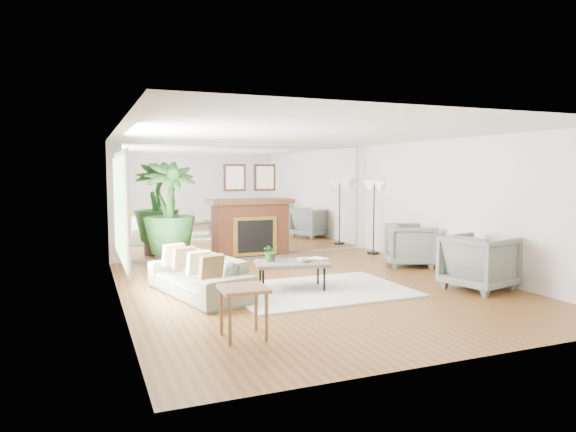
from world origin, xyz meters
name	(u,v)px	position (x,y,z in m)	size (l,w,h in m)	color
ground	(314,287)	(0.00, 0.00, 0.00)	(7.00, 7.00, 0.00)	brown
wall_left	(120,217)	(-2.99, 0.00, 1.25)	(0.02, 7.00, 2.50)	silver
wall_right	(463,206)	(2.99, 0.00, 1.25)	(0.02, 7.00, 2.50)	silver
wall_back	(249,200)	(0.00, 3.49, 1.25)	(6.00, 0.02, 2.50)	silver
mirror_panel	(249,200)	(0.00, 3.47, 1.25)	(5.40, 0.04, 2.40)	silver
window_panel	(120,208)	(-2.96, 0.40, 1.35)	(0.04, 2.40, 1.50)	#B2E09E
fireplace	(252,227)	(0.00, 3.26, 0.66)	(1.85, 0.83, 2.05)	brown
area_rug	(319,290)	(-0.05, -0.27, 0.01)	(2.77, 1.98, 0.03)	white
coffee_table	(292,264)	(-0.42, -0.05, 0.42)	(1.27, 0.92, 0.46)	#5D5249
sofa	(199,276)	(-1.87, 0.15, 0.31)	(2.09, 0.82, 0.61)	gray
armchair_back	(411,245)	(2.60, 1.03, 0.42)	(0.91, 0.93, 0.85)	slate
armchair_front	(479,262)	(2.39, -1.10, 0.44)	(0.94, 0.97, 0.88)	slate
side_table	(243,295)	(-1.82, -2.02, 0.50)	(0.53, 0.53, 0.59)	#98613C
potted_ficus	(170,212)	(-1.91, 2.54, 1.11)	(1.11, 1.11, 2.08)	black
floor_lamp	(374,192)	(2.70, 2.61, 1.43)	(0.54, 0.30, 1.67)	black
tabletop_plant	(271,251)	(-0.70, 0.15, 0.61)	(0.28, 0.24, 0.31)	#275E22
fruit_bowl	(304,260)	(-0.24, -0.13, 0.49)	(0.23, 0.23, 0.06)	#98613C
book	(314,259)	(-0.02, -0.03, 0.47)	(0.21, 0.29, 0.02)	#98613C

